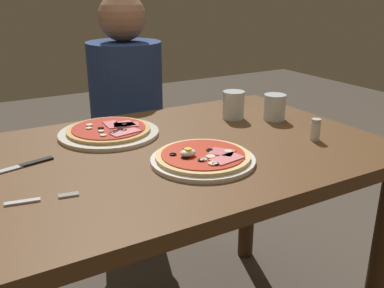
# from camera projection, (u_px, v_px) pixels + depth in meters

# --- Properties ---
(dining_table) EXTENTS (1.17, 0.81, 0.76)m
(dining_table) POSITION_uv_depth(u_px,v_px,m) (183.00, 184.00, 1.32)
(dining_table) COLOR brown
(dining_table) RESTS_ON ground
(pizza_foreground) EXTENTS (0.28, 0.28, 0.05)m
(pizza_foreground) POSITION_uv_depth(u_px,v_px,m) (203.00, 158.00, 1.16)
(pizza_foreground) COLOR white
(pizza_foreground) RESTS_ON dining_table
(pizza_across_left) EXTENTS (0.31, 0.31, 0.03)m
(pizza_across_left) POSITION_uv_depth(u_px,v_px,m) (109.00, 132.00, 1.37)
(pizza_across_left) COLOR silver
(pizza_across_left) RESTS_ON dining_table
(water_glass_near) EXTENTS (0.08, 0.08, 0.09)m
(water_glass_near) POSITION_uv_depth(u_px,v_px,m) (274.00, 109.00, 1.52)
(water_glass_near) COLOR silver
(water_glass_near) RESTS_ON dining_table
(water_glass_far) EXTENTS (0.08, 0.08, 0.10)m
(water_glass_far) POSITION_uv_depth(u_px,v_px,m) (233.00, 107.00, 1.53)
(water_glass_far) COLOR silver
(water_glass_far) RESTS_ON dining_table
(fork) EXTENTS (0.16, 0.04, 0.00)m
(fork) POSITION_uv_depth(u_px,v_px,m) (36.00, 200.00, 0.95)
(fork) COLOR silver
(fork) RESTS_ON dining_table
(knife) EXTENTS (0.19, 0.06, 0.01)m
(knife) POSITION_uv_depth(u_px,v_px,m) (22.00, 166.00, 1.13)
(knife) COLOR silver
(knife) RESTS_ON dining_table
(salt_shaker) EXTENTS (0.03, 0.03, 0.07)m
(salt_shaker) POSITION_uv_depth(u_px,v_px,m) (315.00, 130.00, 1.32)
(salt_shaker) COLOR white
(salt_shaker) RESTS_ON dining_table
(diner_person) EXTENTS (0.32, 0.32, 1.18)m
(diner_person) POSITION_uv_depth(u_px,v_px,m) (128.00, 135.00, 1.97)
(diner_person) COLOR black
(diner_person) RESTS_ON ground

